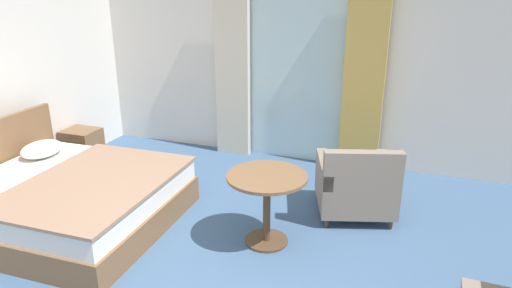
% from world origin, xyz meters
% --- Properties ---
extents(ground, '(6.54, 6.58, 0.10)m').
position_xyz_m(ground, '(0.00, 0.00, -0.05)').
color(ground, '#426084').
extents(wall_back, '(6.14, 0.12, 2.56)m').
position_xyz_m(wall_back, '(0.00, 3.03, 1.28)').
color(wall_back, silver).
rests_on(wall_back, ground).
extents(balcony_glass_door, '(1.32, 0.02, 2.25)m').
position_xyz_m(balcony_glass_door, '(-0.09, 2.95, 1.13)').
color(balcony_glass_door, silver).
rests_on(balcony_glass_door, ground).
extents(curtain_panel_left, '(0.47, 0.10, 2.41)m').
position_xyz_m(curtain_panel_left, '(-0.97, 2.85, 1.21)').
color(curtain_panel_left, beige).
rests_on(curtain_panel_left, ground).
extents(curtain_panel_right, '(0.50, 0.10, 2.41)m').
position_xyz_m(curtain_panel_right, '(0.79, 2.85, 1.21)').
color(curtain_panel_right, tan).
rests_on(curtain_panel_right, ground).
extents(bed, '(2.06, 1.87, 0.96)m').
position_xyz_m(bed, '(-1.82, 0.42, 0.28)').
color(bed, brown).
rests_on(bed, ground).
extents(nightstand, '(0.44, 0.39, 0.49)m').
position_xyz_m(nightstand, '(-2.71, 1.76, 0.25)').
color(nightstand, brown).
rests_on(nightstand, ground).
extents(armchair_by_window, '(0.96, 0.99, 0.82)m').
position_xyz_m(armchair_by_window, '(0.93, 1.58, 0.33)').
color(armchair_by_window, gray).
rests_on(armchair_by_window, ground).
extents(round_cafe_table, '(0.74, 0.74, 0.69)m').
position_xyz_m(round_cafe_table, '(0.22, 0.75, 0.52)').
color(round_cafe_table, brown).
rests_on(round_cafe_table, ground).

